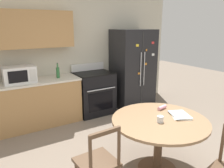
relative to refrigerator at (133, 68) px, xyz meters
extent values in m
cube|color=beige|center=(-1.39, 0.42, 0.39)|extent=(5.20, 0.10, 2.60)
cube|color=#AD7F4C|center=(-2.52, 0.20, 0.93)|extent=(2.15, 0.34, 0.68)
cube|color=#AD7F4C|center=(-2.52, 0.06, -0.48)|extent=(2.15, 0.62, 0.86)
cube|color=beige|center=(-2.52, 0.06, -0.03)|extent=(2.17, 0.64, 0.03)
cube|color=black|center=(0.00, 0.00, 0.00)|extent=(0.92, 0.69, 1.82)
cube|color=#333333|center=(0.00, -0.35, 0.00)|extent=(0.01, 0.01, 1.75)
cylinder|color=silver|center=(-0.05, -0.36, 0.05)|extent=(0.02, 0.02, 0.76)
cylinder|color=silver|center=(0.05, -0.36, 0.05)|extent=(0.02, 0.02, 0.76)
cube|color=white|center=(0.31, -0.35, 0.35)|extent=(0.07, 0.02, 0.05)
cube|color=orange|center=(-0.09, -0.35, -0.05)|extent=(0.06, 0.01, 0.04)
cube|color=red|center=(0.28, -0.35, 0.62)|extent=(0.07, 0.01, 0.05)
cube|color=orange|center=(0.10, -0.35, 0.15)|extent=(0.06, 0.01, 0.05)
cube|color=orange|center=(0.10, -0.35, 0.47)|extent=(0.05, 0.02, 0.04)
cube|color=yellow|center=(-0.15, -0.35, 0.58)|extent=(0.07, 0.02, 0.05)
cube|color=black|center=(-1.03, 0.03, -0.46)|extent=(0.79, 0.64, 0.90)
cube|color=black|center=(-1.03, -0.30, -0.55)|extent=(0.57, 0.01, 0.40)
cylinder|color=silver|center=(-1.03, -0.32, -0.28)|extent=(0.65, 0.02, 0.02)
cube|color=black|center=(-1.03, 0.03, 0.00)|extent=(0.79, 0.64, 0.02)
cube|color=white|center=(-1.03, 0.32, 0.09)|extent=(0.79, 0.06, 0.16)
cube|color=white|center=(-2.52, 0.05, 0.14)|extent=(0.55, 0.37, 0.30)
cube|color=black|center=(-2.57, -0.14, 0.14)|extent=(0.32, 0.01, 0.21)
cube|color=silver|center=(-2.32, -0.14, 0.14)|extent=(0.11, 0.01, 0.21)
cylinder|color=#2D6B38|center=(-1.81, 0.04, 0.09)|extent=(0.07, 0.07, 0.21)
cylinder|color=#2D6B38|center=(-1.81, 0.04, 0.24)|extent=(0.03, 0.03, 0.08)
cylinder|color=#262626|center=(-1.81, 0.04, 0.28)|extent=(0.03, 0.03, 0.01)
cylinder|color=#997551|center=(-1.22, -2.23, -0.18)|extent=(1.24, 1.24, 0.03)
cylinder|color=brown|center=(-1.22, -2.23, -0.54)|extent=(0.11, 0.11, 0.69)
cylinder|color=brown|center=(-1.22, -2.23, -0.90)|extent=(0.52, 0.52, 0.03)
cylinder|color=brown|center=(-0.96, -2.94, -0.24)|extent=(0.04, 0.04, 0.45)
cube|color=brown|center=(-2.14, -2.22, -0.48)|extent=(0.44, 0.44, 0.04)
cylinder|color=brown|center=(-1.97, -2.04, -0.71)|extent=(0.04, 0.04, 0.41)
cylinder|color=brown|center=(-2.30, -2.41, -0.24)|extent=(0.04, 0.04, 0.45)
cylinder|color=brown|center=(-1.96, -2.40, -0.24)|extent=(0.04, 0.04, 0.45)
cube|color=brown|center=(-2.13, -2.41, -0.03)|extent=(0.35, 0.05, 0.04)
cylinder|color=silver|center=(-1.28, -2.30, -0.13)|extent=(0.08, 0.08, 0.08)
cylinder|color=beige|center=(-1.28, -2.30, -0.15)|extent=(0.07, 0.07, 0.04)
cylinder|color=pink|center=(-0.95, -1.99, -0.14)|extent=(0.16, 0.08, 0.05)
cube|color=white|center=(-0.92, -2.29, -0.16)|extent=(0.34, 0.37, 0.01)
cube|color=beige|center=(-0.92, -2.29, -0.16)|extent=(0.33, 0.37, 0.01)
cube|color=silver|center=(-0.92, -2.29, -0.15)|extent=(0.32, 0.36, 0.01)
camera|label=1|loc=(-3.10, -4.12, 1.00)|focal=35.00mm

